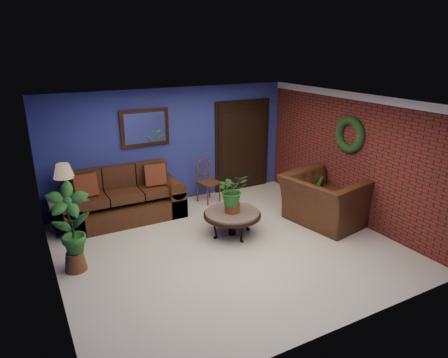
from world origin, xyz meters
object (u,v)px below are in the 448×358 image
armchair (325,200)px  coffee_table (232,215)px  side_chair (206,178)px  sofa (122,202)px  table_lamp (64,177)px  end_table (68,204)px

armchair → coffee_table: bearing=68.1°
side_chair → armchair: bearing=-68.8°
sofa → coffee_table: bearing=-47.1°
sofa → side_chair: (1.90, 0.03, 0.20)m
sofa → armchair: size_ratio=1.60×
sofa → armchair: (3.43, -2.09, 0.13)m
armchair → side_chair: bearing=25.9°
table_lamp → side_chair: bearing=1.3°
coffee_table → end_table: 3.09m
sofa → coffee_table: (1.58, -1.70, 0.05)m
end_table → side_chair: size_ratio=0.74×
coffee_table → armchair: size_ratio=0.72×
end_table → sofa: bearing=2.1°
sofa → armchair: 4.02m
end_table → side_chair: bearing=1.3°
sofa → end_table: size_ratio=3.27×
coffee_table → table_lamp: table_lamp is taller
side_chair → table_lamp: bearing=166.8°
end_table → armchair: 4.90m
side_chair → coffee_table: bearing=-114.9°
table_lamp → side_chair: (2.92, 0.07, -0.51)m
coffee_table → side_chair: 1.76m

